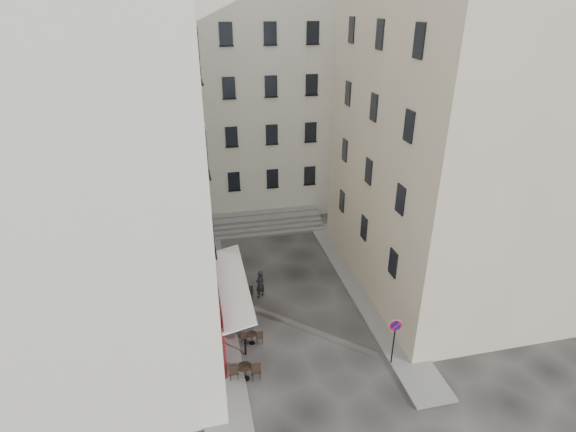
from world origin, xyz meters
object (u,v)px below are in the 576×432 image
object	(u,v)px
pedestrian	(260,284)
bistro_table_b	(252,337)
bistro_table_a	(245,371)
no_parking_sign	(395,334)

from	to	relation	value
pedestrian	bistro_table_b	bearing A→B (deg)	38.15
bistro_table_a	pedestrian	bearing A→B (deg)	74.44
no_parking_sign	pedestrian	world-z (taller)	no_parking_sign
bistro_table_a	pedestrian	xyz separation A→B (m)	(1.75, 6.30, 0.37)
bistro_table_a	bistro_table_b	world-z (taller)	bistro_table_a
no_parking_sign	bistro_table_b	world-z (taller)	no_parking_sign
no_parking_sign	bistro_table_a	bearing A→B (deg)	-176.51
no_parking_sign	pedestrian	bearing A→B (deg)	135.84
no_parking_sign	bistro_table_b	xyz separation A→B (m)	(-6.38, 2.95, -1.49)
bistro_table_b	pedestrian	size ratio (longest dim) A/B	0.63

